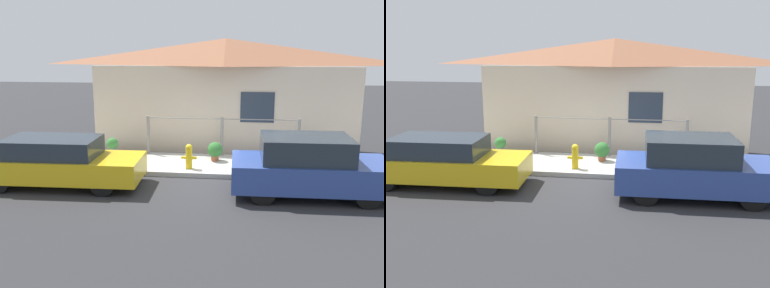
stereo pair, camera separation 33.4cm
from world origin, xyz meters
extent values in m
plane|color=#2D2D30|center=(0.00, 0.00, 0.00)|extent=(60.00, 60.00, 0.00)
cube|color=#B2AFA8|center=(0.00, 1.12, 0.07)|extent=(24.00, 2.24, 0.14)
cube|color=beige|center=(0.00, 2.88, 1.47)|extent=(8.90, 0.12, 2.94)
cube|color=#2D3847|center=(1.11, 2.81, 1.62)|extent=(1.10, 0.04, 1.00)
pyramid|color=#A36647|center=(0.00, 3.92, 3.39)|extent=(9.30, 2.20, 0.90)
cylinder|color=gray|center=(-2.40, 2.09, 0.76)|extent=(0.10, 0.10, 1.24)
cylinder|color=gray|center=(0.00, 2.09, 0.76)|extent=(0.10, 0.10, 1.24)
cylinder|color=gray|center=(2.40, 2.09, 0.76)|extent=(0.10, 0.10, 1.24)
cylinder|color=gray|center=(0.00, 2.09, 1.33)|extent=(4.80, 0.03, 0.03)
cube|color=gold|center=(-4.05, -1.05, 0.51)|extent=(4.33, 1.73, 0.58)
cube|color=#232D38|center=(-4.22, -1.06, 1.04)|extent=(2.39, 1.48, 0.48)
cylinder|color=black|center=(-2.74, -0.33, 0.29)|extent=(0.59, 0.22, 0.59)
cylinder|color=black|center=(-2.70, -1.70, 0.29)|extent=(0.59, 0.22, 0.59)
cylinder|color=black|center=(-5.39, -0.41, 0.29)|extent=(0.59, 0.22, 0.59)
cube|color=#2D4793|center=(2.32, -1.05, 0.56)|extent=(3.83, 1.78, 0.66)
cube|color=#232D38|center=(2.17, -1.06, 1.18)|extent=(2.12, 1.55, 0.58)
cylinder|color=black|center=(3.49, -0.29, 0.31)|extent=(0.61, 0.21, 0.61)
cylinder|color=black|center=(3.51, -1.78, 0.31)|extent=(0.61, 0.21, 0.61)
cylinder|color=black|center=(1.13, -0.33, 0.31)|extent=(0.61, 0.21, 0.61)
cylinder|color=black|center=(1.15, -1.81, 0.31)|extent=(0.61, 0.21, 0.61)
cylinder|color=yellow|center=(-0.85, 0.47, 0.43)|extent=(0.19, 0.19, 0.58)
sphere|color=yellow|center=(-0.85, 0.47, 0.75)|extent=(0.20, 0.20, 0.20)
cylinder|color=yellow|center=(-0.99, 0.47, 0.45)|extent=(0.17, 0.09, 0.09)
cylinder|color=yellow|center=(-0.72, 0.47, 0.45)|extent=(0.17, 0.09, 0.09)
cylinder|color=#9E5638|center=(-0.17, 1.41, 0.22)|extent=(0.24, 0.24, 0.17)
sphere|color=#2D6B2D|center=(-0.17, 1.41, 0.49)|extent=(0.46, 0.46, 0.46)
cylinder|color=slate|center=(-3.53, 1.81, 0.24)|extent=(0.25, 0.25, 0.21)
sphere|color=#387F38|center=(-3.53, 1.81, 0.49)|extent=(0.38, 0.38, 0.38)
cylinder|color=slate|center=(2.69, 1.63, 0.23)|extent=(0.21, 0.21, 0.19)
sphere|color=#4C8E3D|center=(2.69, 1.63, 0.49)|extent=(0.44, 0.44, 0.44)
camera|label=1|loc=(0.65, -11.28, 3.59)|focal=40.00mm
camera|label=2|loc=(0.98, -11.24, 3.59)|focal=40.00mm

